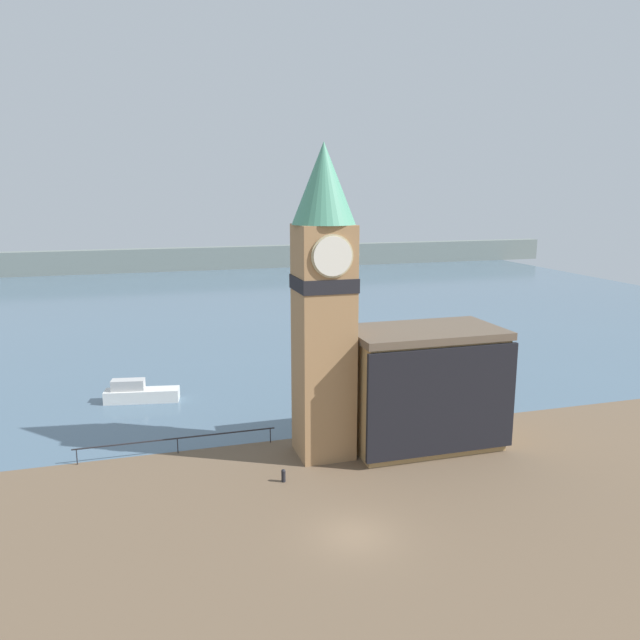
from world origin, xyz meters
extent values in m
plane|color=brown|center=(0.00, 0.00, 0.00)|extent=(160.00, 160.00, 0.00)
cube|color=slate|center=(0.00, 73.31, 0.00)|extent=(160.00, 120.00, 0.00)
cube|color=slate|center=(0.00, 113.31, 2.50)|extent=(180.00, 3.00, 5.00)
cube|color=#232328|center=(-7.96, 13.06, 1.05)|extent=(13.33, 0.08, 0.08)
cylinder|color=#232328|center=(-14.33, 13.06, 0.53)|extent=(0.07, 0.07, 1.05)
cylinder|color=#232328|center=(-7.96, 13.06, 0.53)|extent=(0.07, 0.07, 1.05)
cylinder|color=#232328|center=(-1.60, 13.06, 0.53)|extent=(0.07, 0.07, 1.05)
cube|color=#9E754C|center=(1.45, 10.26, 7.64)|extent=(3.50, 3.50, 15.28)
cube|color=black|center=(1.45, 10.26, 11.57)|extent=(3.62, 3.62, 0.90)
cylinder|color=tan|center=(1.45, 8.45, 13.48)|extent=(2.66, 0.12, 2.66)
cylinder|color=silver|center=(1.45, 8.36, 13.48)|extent=(2.42, 0.12, 2.42)
cylinder|color=tan|center=(3.26, 10.26, 13.48)|extent=(0.12, 2.66, 2.66)
cylinder|color=silver|center=(3.34, 10.26, 13.48)|extent=(0.12, 2.42, 2.42)
cone|color=#4C9375|center=(1.45, 10.26, 17.80)|extent=(4.02, 4.02, 5.02)
cube|color=#A88451|center=(8.50, 9.89, 3.87)|extent=(9.94, 5.55, 7.75)
cube|color=brown|center=(8.50, 9.89, 8.00)|extent=(10.34, 5.95, 0.50)
cube|color=black|center=(8.50, 6.97, 4.03)|extent=(10.44, 0.30, 7.13)
cube|color=silver|center=(-10.09, 24.71, 0.52)|extent=(6.26, 2.62, 1.05)
cube|color=#B2B2B2|center=(-11.17, 24.89, 1.49)|extent=(2.82, 1.56, 0.88)
cylinder|color=black|center=(-2.10, 6.91, 0.34)|extent=(0.26, 0.26, 0.68)
sphere|color=black|center=(-2.10, 6.91, 0.68)|extent=(0.27, 0.27, 0.27)
camera|label=1|loc=(-9.95, -27.37, 17.35)|focal=35.00mm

